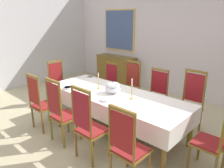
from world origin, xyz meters
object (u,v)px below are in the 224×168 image
at_px(chair_head_west, 59,83).
at_px(bowl_far_left, 105,100).
at_px(chair_south_a, 41,102).
at_px(candlestick_west, 98,82).
at_px(spoon_secondary, 65,87).
at_px(sideboard, 116,69).
at_px(bowl_near_right, 68,88).
at_px(framed_painting, 119,30).
at_px(candlestick_east, 132,91).
at_px(chair_north_d, 190,102).
at_px(chair_head_east, 215,139).
at_px(chair_south_c, 88,125).
at_px(soup_tureen, 113,87).
at_px(chair_south_b, 61,111).
at_px(chair_north_a, 108,82).
at_px(spoon_primary, 88,77).
at_px(bowl_near_left, 90,77).
at_px(dining_table, 114,97).
at_px(chair_north_b, 129,86).
at_px(chair_north_c, 156,95).
at_px(chair_south_d, 127,146).

distance_m(chair_head_west, bowl_far_left, 2.04).
bearing_deg(bowl_far_left, chair_south_a, -154.70).
xyz_separation_m(candlestick_west, bowl_far_left, (0.56, -0.38, -0.11)).
relative_size(spoon_secondary, sideboard, 0.12).
relative_size(chair_south_a, bowl_near_right, 6.48).
distance_m(chair_head_west, framed_painting, 2.92).
height_order(candlestick_east, spoon_secondary, candlestick_east).
bearing_deg(chair_north_d, chair_head_east, 128.68).
height_order(chair_south_c, soup_tureen, chair_south_c).
distance_m(chair_south_b, soup_tureen, 1.04).
relative_size(chair_north_a, sideboard, 0.72).
distance_m(chair_south_b, candlestick_east, 1.27).
height_order(chair_north_a, bowl_far_left, chair_north_a).
relative_size(chair_head_west, candlestick_west, 3.40).
relative_size(candlestick_west, spoon_primary, 1.85).
relative_size(sideboard, framed_painting, 1.09).
xyz_separation_m(candlestick_west, spoon_secondary, (-0.58, -0.40, -0.13)).
bearing_deg(bowl_near_left, soup_tureen, -20.18).
xyz_separation_m(dining_table, chair_head_west, (-1.85, -0.00, -0.12)).
bearing_deg(spoon_primary, bowl_near_left, -18.01).
bearing_deg(candlestick_west, framed_painting, 123.74).
xyz_separation_m(candlestick_west, bowl_near_right, (-0.45, -0.42, -0.11)).
distance_m(chair_head_west, bowl_near_right, 1.08).
xyz_separation_m(chair_north_a, chair_north_b, (0.68, 0.01, 0.04)).
height_order(chair_north_b, chair_north_c, chair_north_b).
xyz_separation_m(chair_south_c, spoon_primary, (-1.59, 1.38, 0.17)).
height_order(chair_south_a, chair_north_d, chair_north_d).
relative_size(bowl_near_left, framed_painting, 0.11).
distance_m(chair_north_b, framed_painting, 2.75).
bearing_deg(chair_north_c, candlestick_east, 94.79).
xyz_separation_m(chair_south_b, chair_head_west, (-1.48, 0.95, -0.02)).
relative_size(candlestick_west, sideboard, 0.23).
height_order(chair_north_a, spoon_primary, chair_north_a).
bearing_deg(chair_south_c, soup_tureen, 111.47).
bearing_deg(bowl_near_left, chair_south_a, -86.07).
relative_size(chair_north_c, framed_painting, 0.83).
distance_m(chair_south_d, candlestick_east, 1.21).
distance_m(chair_north_b, soup_tureen, 1.04).
relative_size(chair_north_c, bowl_near_left, 7.76).
relative_size(chair_south_a, sideboard, 0.79).
bearing_deg(bowl_near_right, chair_south_d, -14.71).
distance_m(chair_south_b, spoon_secondary, 0.85).
xyz_separation_m(chair_south_a, bowl_near_left, (-0.09, 1.35, 0.20)).
xyz_separation_m(dining_table, chair_south_b, (-0.37, -0.95, -0.10)).
height_order(bowl_near_right, framed_painting, framed_painting).
bearing_deg(framed_painting, chair_north_b, -43.14).
height_order(chair_south_c, bowl_far_left, chair_south_c).
bearing_deg(bowl_near_left, dining_table, -19.70).
height_order(chair_south_a, chair_north_b, chair_north_b).
bearing_deg(sideboard, bowl_far_left, 128.91).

